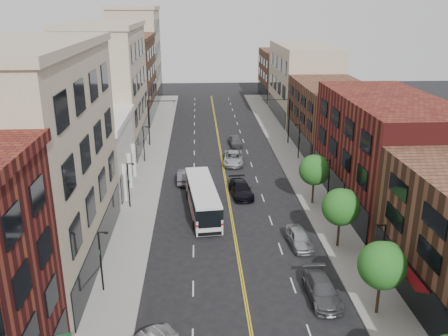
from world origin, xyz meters
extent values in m
cube|color=gray|center=(-10.00, 35.00, 0.07)|extent=(4.00, 110.00, 0.15)
cube|color=gray|center=(10.00, 35.00, 0.07)|extent=(4.00, 110.00, 0.15)
cube|color=tan|center=(-17.00, 13.00, 9.00)|extent=(10.00, 22.00, 18.00)
cube|color=silver|center=(-17.00, 31.00, 4.00)|extent=(10.00, 14.00, 8.00)
cube|color=tan|center=(-17.00, 48.00, 9.00)|extent=(10.00, 20.00, 18.00)
cube|color=#543421|center=(-17.00, 68.00, 7.50)|extent=(10.00, 20.00, 15.00)
cube|color=tan|center=(-17.00, 86.00, 10.00)|extent=(10.00, 16.00, 20.00)
cube|color=#571717|center=(17.00, 24.00, 6.00)|extent=(10.00, 22.00, 12.00)
cube|color=#543421|center=(17.00, 45.00, 5.00)|extent=(10.00, 20.00, 10.00)
cube|color=tan|center=(17.00, 66.00, 7.00)|extent=(10.00, 22.00, 14.00)
cube|color=#543421|center=(17.00, 86.00, 5.50)|extent=(10.00, 18.00, 11.00)
cylinder|color=black|center=(9.30, 4.00, 1.40)|extent=(0.22, 0.22, 2.50)
sphere|color=#1D611B|center=(9.30, 4.00, 4.04)|extent=(3.40, 3.40, 3.40)
sphere|color=#1D611B|center=(9.80, 4.40, 4.55)|extent=(2.04, 2.04, 2.04)
cylinder|color=black|center=(9.30, 14.00, 1.40)|extent=(0.22, 0.22, 2.50)
sphere|color=#1D611B|center=(9.30, 14.00, 4.04)|extent=(3.40, 3.40, 3.40)
sphere|color=#1D611B|center=(9.80, 14.40, 4.55)|extent=(2.04, 2.04, 2.04)
cylinder|color=black|center=(9.30, 24.00, 1.40)|extent=(0.22, 0.22, 2.50)
sphere|color=#1D611B|center=(9.30, 24.00, 4.04)|extent=(3.40, 3.40, 3.40)
sphere|color=#1D611B|center=(9.80, 24.40, 4.55)|extent=(2.04, 2.04, 2.04)
cylinder|color=black|center=(-11.00, 8.00, 2.65)|extent=(0.14, 0.14, 5.00)
cylinder|color=black|center=(-10.65, 8.00, 5.15)|extent=(0.70, 0.10, 0.10)
cube|color=black|center=(-10.40, 8.00, 5.10)|extent=(0.28, 0.14, 0.14)
cube|color=#19592D|center=(-11.00, 8.00, 3.55)|extent=(0.04, 0.55, 0.35)
cylinder|color=black|center=(-11.00, 24.00, 2.65)|extent=(0.14, 0.14, 5.00)
cylinder|color=black|center=(-10.65, 24.00, 5.15)|extent=(0.70, 0.10, 0.10)
cube|color=black|center=(-10.40, 24.00, 5.10)|extent=(0.28, 0.14, 0.14)
cube|color=#19592D|center=(-11.00, 24.00, 3.55)|extent=(0.04, 0.55, 0.35)
cylinder|color=black|center=(-11.00, 40.00, 2.65)|extent=(0.14, 0.14, 5.00)
cylinder|color=black|center=(-10.65, 40.00, 5.15)|extent=(0.70, 0.10, 0.10)
cube|color=black|center=(-10.40, 40.00, 5.10)|extent=(0.28, 0.14, 0.14)
cube|color=#19592D|center=(-11.00, 40.00, 3.55)|extent=(0.04, 0.55, 0.35)
cylinder|color=black|center=(11.00, 8.00, 2.65)|extent=(0.14, 0.14, 5.00)
cylinder|color=black|center=(10.65, 8.00, 5.15)|extent=(0.70, 0.10, 0.10)
cube|color=black|center=(10.40, 8.00, 5.10)|extent=(0.28, 0.14, 0.14)
cube|color=#19592D|center=(11.00, 8.00, 3.55)|extent=(0.04, 0.55, 0.35)
cylinder|color=black|center=(11.00, 24.00, 2.65)|extent=(0.14, 0.14, 5.00)
cylinder|color=black|center=(10.65, 24.00, 5.15)|extent=(0.70, 0.10, 0.10)
cube|color=black|center=(10.40, 24.00, 5.10)|extent=(0.28, 0.14, 0.14)
cube|color=#19592D|center=(11.00, 24.00, 3.55)|extent=(0.04, 0.55, 0.35)
cylinder|color=black|center=(11.00, 40.00, 2.65)|extent=(0.14, 0.14, 5.00)
cylinder|color=black|center=(10.65, 40.00, 5.15)|extent=(0.70, 0.10, 0.10)
cube|color=black|center=(10.40, 40.00, 5.10)|extent=(0.28, 0.14, 0.14)
cube|color=#19592D|center=(11.00, 40.00, 3.55)|extent=(0.04, 0.55, 0.35)
cylinder|color=black|center=(-11.00, 48.00, 3.75)|extent=(0.18, 0.18, 7.20)
cylinder|color=black|center=(-8.80, 48.00, 7.15)|extent=(4.40, 0.12, 0.12)
imported|color=black|center=(-7.00, 48.00, 6.75)|extent=(0.15, 0.18, 0.90)
cylinder|color=black|center=(11.00, 48.00, 3.75)|extent=(0.18, 0.18, 7.20)
cylinder|color=black|center=(8.80, 48.00, 7.15)|extent=(4.40, 0.12, 0.12)
imported|color=black|center=(7.00, 48.00, 6.75)|extent=(0.15, 0.18, 0.90)
cube|color=silver|center=(-3.04, 22.42, 1.65)|extent=(3.80, 12.20, 2.90)
cube|color=black|center=(-3.04, 22.42, 2.35)|extent=(3.85, 12.25, 1.05)
cube|color=#A70B12|center=(-3.04, 22.42, 1.35)|extent=(3.85, 12.25, 0.22)
cube|color=black|center=(-2.43, 16.43, 1.90)|extent=(2.19, 0.28, 1.60)
cylinder|color=black|center=(-3.94, 18.31, 0.48)|extent=(0.38, 0.98, 0.96)
cylinder|color=black|center=(-1.32, 18.58, 0.48)|extent=(0.38, 0.98, 0.96)
cylinder|color=black|center=(-4.76, 26.27, 0.48)|extent=(0.38, 0.98, 0.96)
cylinder|color=black|center=(-2.13, 26.53, 0.48)|extent=(0.38, 0.98, 0.96)
imported|color=#4B4C50|center=(5.80, 6.11, 0.78)|extent=(2.31, 5.44, 1.56)
imported|color=#A5A8AD|center=(5.80, 14.50, 0.79)|extent=(2.26, 4.78, 1.58)
imported|color=#4D4C51|center=(-5.20, 31.69, 0.81)|extent=(1.78, 4.94, 1.62)
imported|color=black|center=(1.50, 26.90, 0.81)|extent=(2.88, 5.82, 1.63)
imported|color=#BABCC2|center=(1.50, 38.59, 0.82)|extent=(3.19, 6.12, 1.65)
imported|color=#525257|center=(2.49, 47.54, 0.77)|extent=(2.04, 4.62, 1.55)
camera|label=1|loc=(-3.39, -24.32, 21.39)|focal=38.00mm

